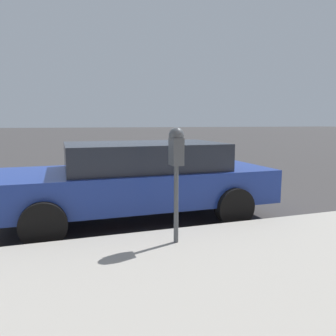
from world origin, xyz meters
The scene contains 3 objects.
ground_plane centered at (0.00, 0.00, 0.00)m, with size 220.00×220.00×0.00m, color #3D3A3A.
parking_meter centered at (-2.73, -0.07, 1.29)m, with size 0.21×0.19×1.46m.
car_blue centered at (-0.98, 0.03, 0.73)m, with size 2.09×4.74×1.34m.
Camera 1 is at (-6.52, 1.29, 1.69)m, focal length 35.00 mm.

